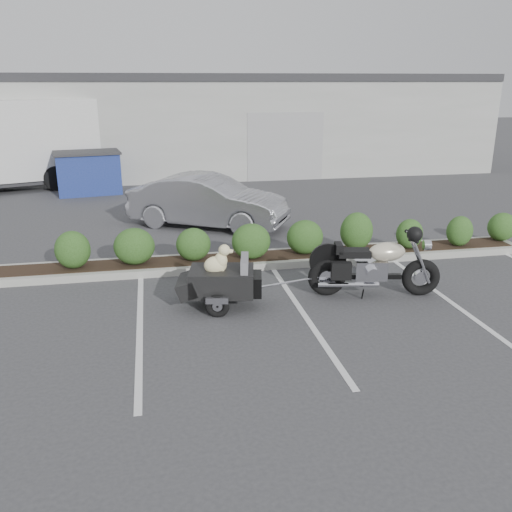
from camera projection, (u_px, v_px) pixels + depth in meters
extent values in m
plane|color=#38383A|center=(228.00, 306.00, 9.40)|extent=(90.00, 90.00, 0.00)
cube|color=#9E9E93|center=(259.00, 260.00, 11.61)|extent=(12.00, 1.00, 0.15)
cube|color=#9EA099|center=(174.00, 121.00, 24.66)|extent=(26.00, 10.00, 4.00)
torus|color=black|center=(327.00, 277.00, 9.81)|extent=(0.71, 0.30, 0.69)
torus|color=black|center=(421.00, 277.00, 9.81)|extent=(0.71, 0.30, 0.69)
cylinder|color=silver|center=(327.00, 277.00, 9.81)|extent=(0.31, 0.18, 0.29)
cylinder|color=silver|center=(421.00, 277.00, 9.81)|extent=(0.26, 0.15, 0.25)
cylinder|color=silver|center=(420.00, 259.00, 9.59)|extent=(0.45, 0.14, 0.92)
cylinder|color=silver|center=(417.00, 256.00, 9.79)|extent=(0.45, 0.14, 0.92)
cylinder|color=silver|center=(411.00, 236.00, 9.57)|extent=(0.17, 0.72, 0.04)
cylinder|color=silver|center=(427.00, 245.00, 9.62)|extent=(0.16, 0.21, 0.19)
sphere|color=black|center=(415.00, 234.00, 9.24)|extent=(0.31, 0.31, 0.27)
cube|color=silver|center=(370.00, 269.00, 9.76)|extent=(0.62, 0.45, 0.35)
cube|color=black|center=(375.00, 276.00, 9.80)|extent=(0.93, 0.28, 0.08)
ellipsoid|color=beige|center=(387.00, 252.00, 9.66)|extent=(0.74, 0.51, 0.34)
cube|color=black|center=(354.00, 253.00, 9.66)|extent=(0.62, 0.41, 0.12)
cube|color=black|center=(339.00, 248.00, 9.64)|extent=(0.18, 0.33, 0.17)
cylinder|color=silver|center=(348.00, 285.00, 9.65)|extent=(1.08, 0.30, 0.09)
cylinder|color=silver|center=(345.00, 277.00, 10.01)|extent=(1.08, 0.30, 0.09)
cube|color=black|center=(341.00, 271.00, 9.46)|extent=(0.37, 0.21, 0.31)
cube|color=black|center=(222.00, 281.00, 9.27)|extent=(1.21, 0.94, 0.43)
cube|color=slate|center=(245.00, 266.00, 9.18)|extent=(0.24, 0.65, 0.31)
cube|color=slate|center=(225.00, 275.00, 9.23)|extent=(0.83, 0.77, 0.04)
cube|color=black|center=(189.00, 285.00, 9.29)|extent=(0.53, 0.80, 0.38)
cube|color=black|center=(256.00, 284.00, 9.28)|extent=(0.30, 0.55, 0.35)
torus|color=black|center=(217.00, 306.00, 8.94)|extent=(0.42, 0.19, 0.40)
torus|color=black|center=(221.00, 287.00, 9.77)|extent=(0.42, 0.19, 0.40)
cube|color=silver|center=(217.00, 300.00, 8.85)|extent=(0.38, 0.15, 0.10)
cube|color=silver|center=(221.00, 280.00, 9.78)|extent=(0.38, 0.15, 0.10)
cylinder|color=black|center=(219.00, 296.00, 9.35)|extent=(0.22, 0.92, 0.04)
cylinder|color=silver|center=(270.00, 288.00, 9.31)|extent=(0.62, 0.16, 0.04)
ellipsoid|color=beige|center=(215.00, 265.00, 9.16)|extent=(0.43, 0.33, 0.31)
ellipsoid|color=beige|center=(221.00, 261.00, 9.13)|extent=(0.26, 0.25, 0.28)
sphere|color=beige|center=(224.00, 250.00, 9.08)|extent=(0.23, 0.23, 0.20)
ellipsoid|color=beige|center=(230.00, 251.00, 9.08)|extent=(0.16, 0.11, 0.07)
sphere|color=black|center=(234.00, 251.00, 9.08)|extent=(0.04, 0.04, 0.04)
ellipsoid|color=beige|center=(222.00, 250.00, 9.02)|extent=(0.06, 0.05, 0.11)
ellipsoid|color=beige|center=(222.00, 248.00, 9.12)|extent=(0.06, 0.05, 0.11)
cylinder|color=beige|center=(223.00, 273.00, 9.13)|extent=(0.05, 0.05, 0.12)
cylinder|color=beige|center=(223.00, 270.00, 9.25)|extent=(0.05, 0.05, 0.12)
imported|color=#A4A4AB|center=(208.00, 201.00, 14.35)|extent=(4.35, 3.31, 1.38)
cube|color=navy|center=(88.00, 173.00, 18.67)|extent=(2.26, 1.69, 1.38)
cube|color=#2D2D30|center=(86.00, 153.00, 18.45)|extent=(2.40, 1.83, 0.07)
cube|color=silver|center=(114.00, 149.00, 21.02)|extent=(2.55, 2.73, 2.14)
cube|color=black|center=(115.00, 156.00, 21.11)|extent=(0.65, 1.78, 0.97)
cube|color=silver|center=(29.00, 139.00, 19.45)|extent=(4.98, 3.62, 2.73)
cube|color=#2D2D30|center=(56.00, 176.00, 20.25)|extent=(7.14, 4.16, 0.19)
cylinder|color=black|center=(118.00, 173.00, 20.28)|extent=(0.92, 0.53, 0.88)
cylinder|color=black|center=(104.00, 166.00, 22.06)|extent=(0.92, 0.53, 0.88)
cylinder|color=black|center=(56.00, 178.00, 19.24)|extent=(0.92, 0.53, 0.88)
cylinder|color=black|center=(46.00, 170.00, 21.02)|extent=(0.92, 0.53, 0.88)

